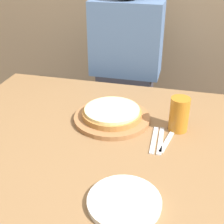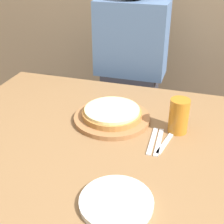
% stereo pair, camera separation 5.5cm
% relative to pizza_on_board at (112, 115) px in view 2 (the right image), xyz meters
% --- Properties ---
extents(dining_table, '(1.49, 1.03, 0.75)m').
position_rel_pizza_on_board_xyz_m(dining_table, '(0.07, -0.13, -0.40)').
color(dining_table, olive).
rests_on(dining_table, ground_plane).
extents(pizza_on_board, '(0.33, 0.33, 0.06)m').
position_rel_pizza_on_board_xyz_m(pizza_on_board, '(0.00, 0.00, 0.00)').
color(pizza_on_board, '#99663D').
rests_on(pizza_on_board, dining_table).
extents(beer_glass, '(0.08, 0.08, 0.14)m').
position_rel_pizza_on_board_xyz_m(beer_glass, '(0.28, -0.01, 0.05)').
color(beer_glass, '#B7701E').
rests_on(beer_glass, dining_table).
extents(dinner_plate, '(0.22, 0.22, 0.02)m').
position_rel_pizza_on_board_xyz_m(dinner_plate, '(0.15, -0.47, -0.01)').
color(dinner_plate, silver).
rests_on(dinner_plate, dining_table).
extents(fork, '(0.02, 0.19, 0.00)m').
position_rel_pizza_on_board_xyz_m(fork, '(0.20, -0.11, -0.02)').
color(fork, silver).
rests_on(fork, dining_table).
extents(dinner_knife, '(0.03, 0.19, 0.00)m').
position_rel_pizza_on_board_xyz_m(dinner_knife, '(0.22, -0.11, -0.02)').
color(dinner_knife, silver).
rests_on(dinner_knife, dining_table).
extents(spoon, '(0.05, 0.16, 0.00)m').
position_rel_pizza_on_board_xyz_m(spoon, '(0.25, -0.11, -0.02)').
color(spoon, silver).
rests_on(spoon, dining_table).
extents(diner_person, '(0.40, 0.20, 1.35)m').
position_rel_pizza_on_board_xyz_m(diner_person, '(-0.07, 0.60, -0.11)').
color(diner_person, '#33333D').
rests_on(diner_person, ground_plane).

